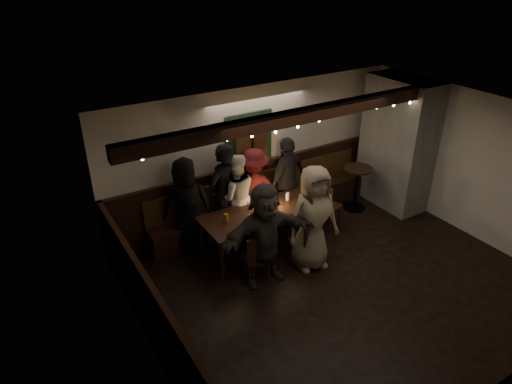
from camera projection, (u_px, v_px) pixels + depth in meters
room at (337, 173)px, 8.32m from camera, size 6.02×5.01×2.62m
dining_table at (262, 216)px, 7.74m from camera, size 2.10×0.90×0.91m
chair_near_left at (258, 256)px, 7.06m from camera, size 0.48×0.48×0.86m
chair_near_right at (309, 237)px, 7.45m from camera, size 0.48×0.48×0.92m
chair_end at (325, 204)px, 8.43m from camera, size 0.53×0.53×0.94m
high_top at (357, 183)px, 9.09m from camera, size 0.56×0.56×0.90m
person_a at (186, 205)px, 7.72m from camera, size 0.97×0.80×1.70m
person_b at (223, 193)px, 7.97m from camera, size 0.78×0.66×1.83m
person_c at (235, 196)px, 8.11m from camera, size 0.91×0.78×1.60m
person_d at (254, 189)px, 8.39m from camera, size 1.13×0.83×1.57m
person_e at (287, 180)px, 8.59m from camera, size 1.08×0.74×1.70m
person_f at (265, 235)px, 6.91m from camera, size 1.61×0.59×1.71m
person_g at (313, 218)px, 7.24m from camera, size 0.95×0.69×1.80m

